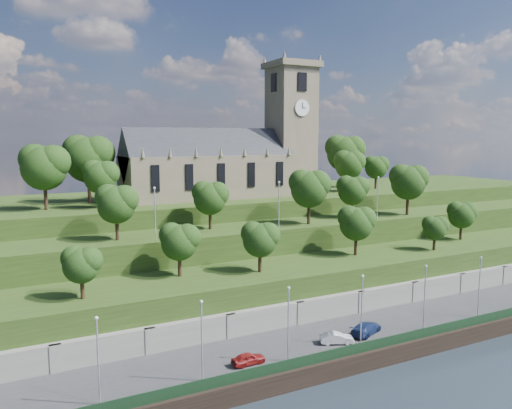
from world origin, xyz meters
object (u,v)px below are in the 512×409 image
church (232,157)px  car_left (248,359)px  car_middle (337,338)px  car_right (366,328)px

church → car_left: bearing=-111.9°
car_left → car_middle: car_middle is taller
car_middle → car_right: 5.03m
church → car_right: church is taller
church → car_middle: church is taller
church → car_middle: bearing=-97.1°
car_middle → car_right: (4.98, 0.72, 0.09)m
church → car_right: 45.81m
car_left → car_right: size_ratio=0.72×
church → car_middle: size_ratio=9.64×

